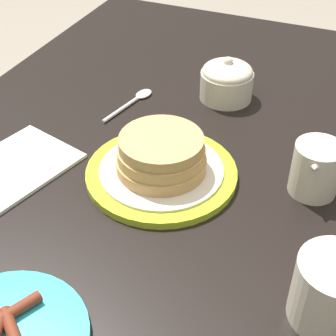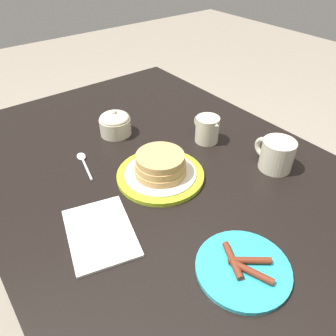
% 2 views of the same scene
% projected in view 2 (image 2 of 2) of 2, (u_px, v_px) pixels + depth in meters
% --- Properties ---
extents(ground_plane, '(8.00, 8.00, 0.00)m').
position_uv_depth(ground_plane, '(172.00, 324.00, 1.32)').
color(ground_plane, gray).
extents(dining_table, '(1.39, 0.89, 0.76)m').
position_uv_depth(dining_table, '(174.00, 213.00, 0.93)').
color(dining_table, black).
rests_on(dining_table, ground_plane).
extents(pancake_plate, '(0.23, 0.23, 0.07)m').
position_uv_depth(pancake_plate, '(160.00, 169.00, 0.86)').
color(pancake_plate, '#AAC628').
rests_on(pancake_plate, dining_table).
extents(side_plate_bacon, '(0.19, 0.19, 0.02)m').
position_uv_depth(side_plate_bacon, '(243.00, 268.00, 0.64)').
color(side_plate_bacon, '#2DADBC').
rests_on(side_plate_bacon, dining_table).
extents(coffee_mug, '(0.12, 0.09, 0.09)m').
position_uv_depth(coffee_mug, '(276.00, 154.00, 0.88)').
color(coffee_mug, beige).
rests_on(coffee_mug, dining_table).
extents(creamer_pitcher, '(0.11, 0.07, 0.09)m').
position_uv_depth(creamer_pitcher, '(207.00, 129.00, 0.99)').
color(creamer_pitcher, beige).
rests_on(creamer_pitcher, dining_table).
extents(sugar_bowl, '(0.10, 0.10, 0.08)m').
position_uv_depth(sugar_bowl, '(116.00, 123.00, 1.02)').
color(sugar_bowl, beige).
rests_on(sugar_bowl, dining_table).
extents(napkin, '(0.22, 0.18, 0.01)m').
position_uv_depth(napkin, '(100.00, 232.00, 0.72)').
color(napkin, white).
rests_on(napkin, dining_table).
extents(spoon, '(0.14, 0.04, 0.01)m').
position_uv_depth(spoon, '(83.00, 161.00, 0.92)').
color(spoon, silver).
rests_on(spoon, dining_table).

